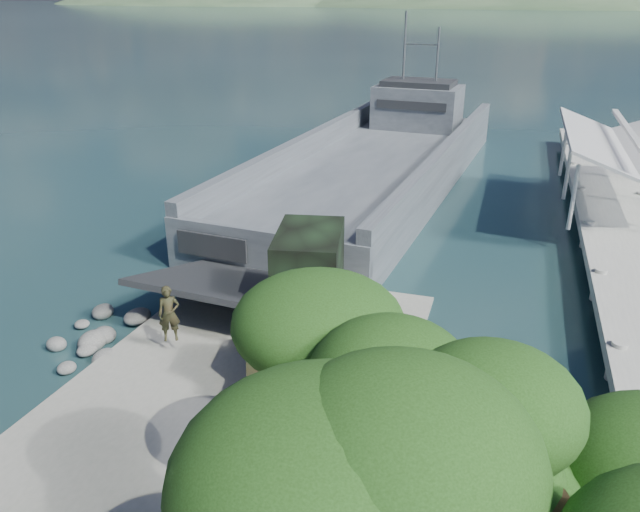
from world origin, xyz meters
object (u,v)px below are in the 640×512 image
(military_truck, at_px, (304,296))
(soldier, at_px, (170,324))
(overhang_tree, at_px, (492,469))
(landing_craft, at_px, (374,173))
(pier, at_px, (618,203))

(military_truck, relative_size, soldier, 4.08)
(overhang_tree, bearing_deg, soldier, 138.22)
(landing_craft, relative_size, overhang_tree, 4.55)
(landing_craft, bearing_deg, soldier, -90.13)
(landing_craft, height_order, overhang_tree, landing_craft)
(pier, distance_m, landing_craft, 14.63)
(military_truck, height_order, overhang_tree, overhang_tree)
(military_truck, xyz_separation_m, soldier, (-4.14, -1.81, -0.80))
(pier, xyz_separation_m, landing_craft, (-13.97, 4.32, -0.68))
(soldier, xyz_separation_m, overhang_tree, (10.49, -9.38, 4.66))
(pier, relative_size, landing_craft, 1.14)
(military_truck, distance_m, overhang_tree, 13.43)
(pier, bearing_deg, landing_craft, 162.83)
(landing_craft, relative_size, soldier, 19.57)
(military_truck, distance_m, soldier, 4.59)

